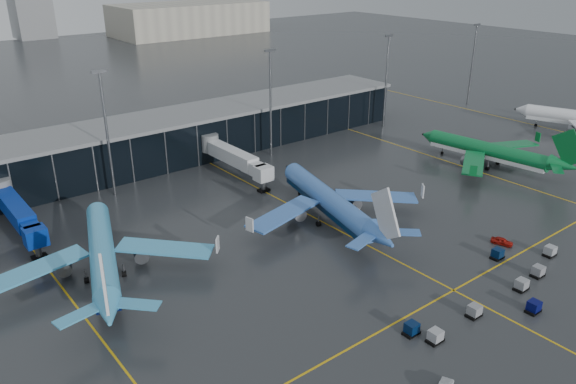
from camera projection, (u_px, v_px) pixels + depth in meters
ground at (334, 271)px, 87.58m from camera, size 600.00×600.00×0.00m
terminal_pier at (154, 141)px, 130.19m from camera, size 142.00×17.00×10.70m
jet_bridges at (17, 211)px, 96.86m from camera, size 94.00×27.50×7.20m
flood_masts at (196, 113)px, 121.09m from camera, size 203.00×0.50×25.50m
distant_hangars at (68, 26)px, 307.49m from camera, size 260.00×71.00×22.00m
taxi_lines at (335, 228)px, 100.93m from camera, size 220.00×120.00×0.02m
airliner_arkefly at (100, 238)px, 84.49m from camera, size 46.10×49.18×12.32m
airliner_klm_near at (328, 188)px, 102.15m from camera, size 45.12×48.76×12.65m
airliner_aer_lingus at (488, 141)px, 128.58m from camera, size 38.33×42.42×11.85m
baggage_carts at (498, 291)px, 81.01m from camera, size 36.03×13.05×1.70m
mobile_airstair at (382, 226)px, 100.07m from camera, size 2.41×3.34×3.45m
service_van_red at (502, 241)px, 95.21m from camera, size 2.50×3.87×1.23m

